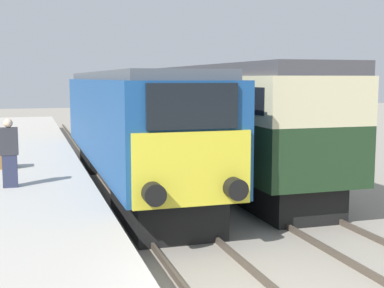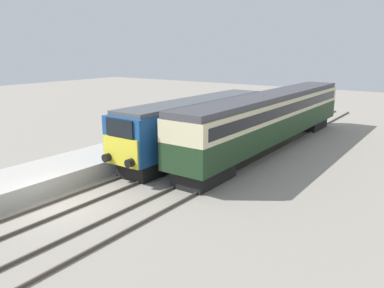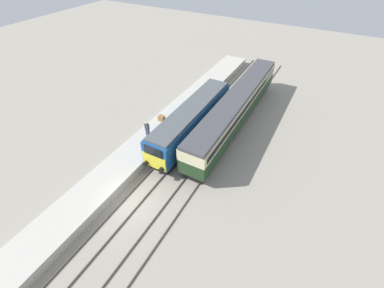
% 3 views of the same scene
% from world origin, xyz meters
% --- Properties ---
extents(ground_plane, '(120.00, 120.00, 0.00)m').
position_xyz_m(ground_plane, '(0.00, 0.00, 0.00)').
color(ground_plane, gray).
extents(platform_left, '(3.50, 50.00, 0.86)m').
position_xyz_m(platform_left, '(-3.30, 8.00, 0.43)').
color(platform_left, '#B7B2A8').
rests_on(platform_left, ground_plane).
extents(rails_near_track, '(1.51, 60.00, 0.14)m').
position_xyz_m(rails_near_track, '(0.00, 5.00, 0.07)').
color(rails_near_track, '#4C4238').
rests_on(rails_near_track, ground_plane).
extents(rails_far_track, '(1.50, 60.00, 0.14)m').
position_xyz_m(rails_far_track, '(3.40, 5.00, 0.07)').
color(rails_far_track, '#4C4238').
rests_on(rails_far_track, ground_plane).
extents(locomotive, '(2.70, 14.59, 3.78)m').
position_xyz_m(locomotive, '(0.00, 10.92, 2.12)').
color(locomotive, black).
rests_on(locomotive, ground_plane).
extents(passenger_carriage, '(2.75, 21.75, 4.00)m').
position_xyz_m(passenger_carriage, '(3.40, 15.33, 2.44)').
color(passenger_carriage, black).
rests_on(passenger_carriage, ground_plane).
extents(person_on_platform, '(0.44, 0.26, 1.73)m').
position_xyz_m(person_on_platform, '(-3.62, 7.66, 1.72)').
color(person_on_platform, '#2D334C').
rests_on(person_on_platform, platform_left).
extents(luggage_crate, '(0.70, 0.56, 0.60)m').
position_xyz_m(luggage_crate, '(-3.90, 10.71, 1.16)').
color(luggage_crate, olive).
rests_on(luggage_crate, platform_left).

